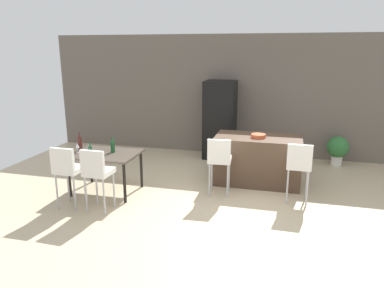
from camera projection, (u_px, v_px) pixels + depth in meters
name	position (u px, v px, depth m)	size (l,w,h in m)	color
ground_plane	(225.00, 202.00, 6.22)	(10.00, 10.00, 0.00)	#C6B28E
back_wall	(247.00, 96.00, 8.73)	(10.00, 0.12, 2.90)	#665B51
kitchen_island	(257.00, 160.00, 7.05)	(1.64, 0.90, 0.92)	#4C3828
bar_chair_left	(220.00, 158.00, 6.35)	(0.43, 0.43, 1.05)	white
bar_chair_middle	(299.00, 163.00, 6.03)	(0.41, 0.41, 1.05)	white
dining_table	(105.00, 157.00, 6.50)	(1.18, 0.87, 0.74)	#4C4238
dining_chair_near	(67.00, 168.00, 5.81)	(0.40, 0.40, 1.05)	white
dining_chair_far	(97.00, 170.00, 5.69)	(0.41, 0.41, 1.05)	white
wine_bottle_end	(113.00, 146.00, 6.51)	(0.08, 0.08, 0.28)	#194723
wine_bottle_far	(90.00, 152.00, 6.17)	(0.07, 0.07, 0.27)	#194723
wine_bottle_left	(80.00, 144.00, 6.60)	(0.08, 0.08, 0.33)	#471E19
wine_glass_middle	(77.00, 146.00, 6.49)	(0.07, 0.07, 0.17)	silver
wine_glass_right	(89.00, 146.00, 6.44)	(0.07, 0.07, 0.17)	silver
refrigerator	(220.00, 120.00, 8.59)	(0.72, 0.68, 1.84)	black
fruit_bowl	(258.00, 136.00, 6.84)	(0.28, 0.28, 0.07)	#C6512D
potted_plant	(338.00, 148.00, 8.07)	(0.48, 0.48, 0.67)	beige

